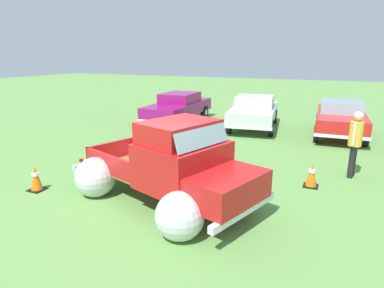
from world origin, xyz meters
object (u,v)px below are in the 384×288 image
object	(u,v)px
show_car_1	(254,111)
show_car_0	(179,106)
spectator_0	(355,140)
vintage_pickup_truck	(174,172)
show_car_2	(341,117)
lane_cone_0	(312,175)
lane_cone_1	(36,178)

from	to	relation	value
show_car_1	show_car_0	bearing A→B (deg)	-93.96
show_car_1	spectator_0	world-z (taller)	spectator_0
vintage_pickup_truck	show_car_2	world-z (taller)	vintage_pickup_truck
spectator_0	vintage_pickup_truck	bearing A→B (deg)	56.50
lane_cone_0	lane_cone_1	world-z (taller)	same
show_car_1	lane_cone_1	world-z (taller)	show_car_1
show_car_2	spectator_0	bearing A→B (deg)	1.72
vintage_pickup_truck	spectator_0	world-z (taller)	vintage_pickup_truck
vintage_pickup_truck	spectator_0	xyz separation A→B (m)	(3.65, 3.47, 0.29)
show_car_0	show_car_2	bearing A→B (deg)	90.04
show_car_0	show_car_1	bearing A→B (deg)	92.27
vintage_pickup_truck	show_car_0	world-z (taller)	vintage_pickup_truck
show_car_2	lane_cone_1	world-z (taller)	show_car_2
lane_cone_1	vintage_pickup_truck	bearing A→B (deg)	11.34
vintage_pickup_truck	lane_cone_0	size ratio (longest dim) A/B	7.93
lane_cone_1	spectator_0	bearing A→B (deg)	30.34
show_car_0	lane_cone_0	distance (m)	9.01
show_car_2	lane_cone_0	xyz separation A→B (m)	(-0.58, -6.15, -0.47)
show_car_2	lane_cone_1	bearing A→B (deg)	-38.80
show_car_0	show_car_2	distance (m)	7.27
show_car_1	vintage_pickup_truck	bearing A→B (deg)	-5.28
spectator_0	lane_cone_1	size ratio (longest dim) A/B	2.88
show_car_1	lane_cone_1	xyz separation A→B (m)	(-3.17, -9.22, -0.47)
show_car_1	lane_cone_0	size ratio (longest dim) A/B	7.08
vintage_pickup_truck	show_car_1	distance (m)	8.53
show_car_0	lane_cone_1	world-z (taller)	show_car_0
show_car_0	show_car_2	world-z (taller)	same
show_car_0	lane_cone_1	distance (m)	9.03
show_car_2	vintage_pickup_truck	bearing A→B (deg)	-23.65
vintage_pickup_truck	show_car_1	world-z (taller)	vintage_pickup_truck
vintage_pickup_truck	spectator_0	bearing A→B (deg)	62.42
vintage_pickup_truck	show_car_0	bearing A→B (deg)	134.42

